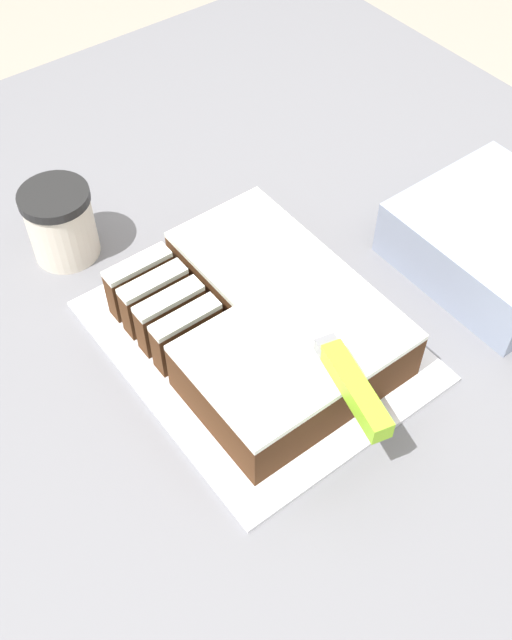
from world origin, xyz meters
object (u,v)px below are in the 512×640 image
(knife, at_px, (343,370))
(cake, at_px, (264,321))
(storage_box, at_px, (498,242))
(cake_board, at_px, (256,341))
(coffee_cup, at_px, (61,223))

(knife, bearing_deg, cake, 14.89)
(storage_box, bearing_deg, cake_board, -104.15)
(cake, distance_m, knife, 0.13)
(cake, xyz_separation_m, coffee_cup, (-0.27, -0.11, 0.01))
(cake_board, xyz_separation_m, coffee_cup, (-0.26, -0.10, 0.05))
(knife, bearing_deg, coffee_cup, 29.52)
(coffee_cup, height_order, storage_box, coffee_cup)
(cake, height_order, storage_box, storage_box)
(knife, xyz_separation_m, storage_box, (-0.05, 0.30, -0.05))
(cake_board, relative_size, knife, 1.30)
(coffee_cup, distance_m, storage_box, 0.54)
(cake_board, bearing_deg, storage_box, 75.85)
(knife, distance_m, coffee_cup, 0.41)
(cake, relative_size, storage_box, 1.35)
(cake_board, bearing_deg, cake, 38.40)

